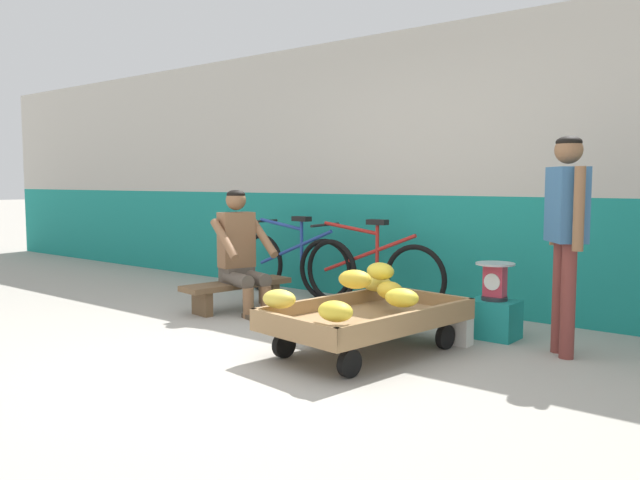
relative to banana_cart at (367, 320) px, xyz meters
The scene contains 12 objects.
ground_plane 0.99m from the banana_cart, 124.08° to the right, with size 80.00×80.00×0.00m, color #A39E93.
back_wall 2.27m from the banana_cart, 105.68° to the left, with size 16.00×0.30×2.68m.
banana_cart is the anchor object (origin of this frame).
banana_pile 0.23m from the banana_cart, 115.25° to the right, with size 0.89×1.28×0.26m.
low_bench 1.93m from the banana_cart, 165.01° to the left, with size 0.46×1.13×0.27m.
vendor_seated 1.87m from the banana_cart, 165.09° to the left, with size 0.73×0.59×1.14m.
plastic_crate 1.12m from the banana_cart, 62.81° to the left, with size 0.36×0.28×0.30m.
weighing_scale 1.13m from the banana_cart, 62.79° to the left, with size 0.30×0.30×0.29m.
bicycle_near_left 2.37m from the banana_cart, 144.14° to the left, with size 1.66×0.48×0.86m.
bicycle_far_left 1.74m from the banana_cart, 125.01° to the left, with size 1.66×0.48×0.86m.
customer_adult 1.55m from the banana_cart, 37.16° to the left, with size 0.36×0.40×1.53m.
shopping_bag 0.76m from the banana_cart, 57.87° to the left, with size 0.18×0.12×0.24m, color silver.
Camera 1 is at (3.15, -2.92, 1.22)m, focal length 36.42 mm.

